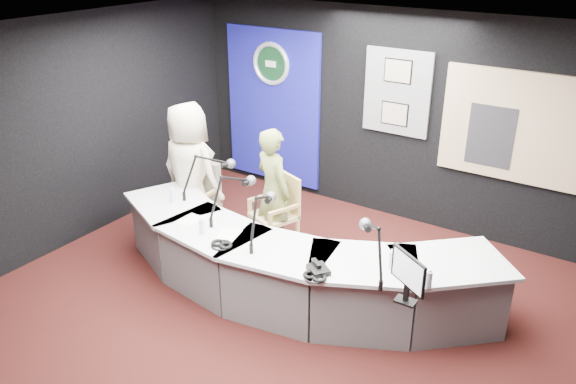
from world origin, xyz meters
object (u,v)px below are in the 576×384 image
Objects in this scene: person_man at (190,173)px; person_woman at (273,191)px; armchair_right at (274,213)px; broadcast_desk at (287,265)px; armchair_left at (192,203)px.

person_woman is (1.05, 0.31, -0.11)m from person_man.
person_man is (-1.05, -0.31, 0.40)m from armchair_right.
armchair_left reaches higher than broadcast_desk.
broadcast_desk is 1.10m from person_woman.
person_woman reaches higher than armchair_left.
armchair_left is 0.59× the size of person_woman.
person_man is (-1.74, 0.44, 0.52)m from broadcast_desk.
armchair_right is at bearing 132.74° from broadcast_desk.
person_man is at bearing -2.48° from armchair_left.
broadcast_desk is 2.85× the size of person_woman.
person_man is 1.13× the size of person_woman.
armchair_right is at bearing 13.74° from armchair_left.
person_woman is (-0.69, 0.75, 0.41)m from broadcast_desk.
armchair_left is at bearing -142.07° from armchair_right.
person_man reaches higher than broadcast_desk.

